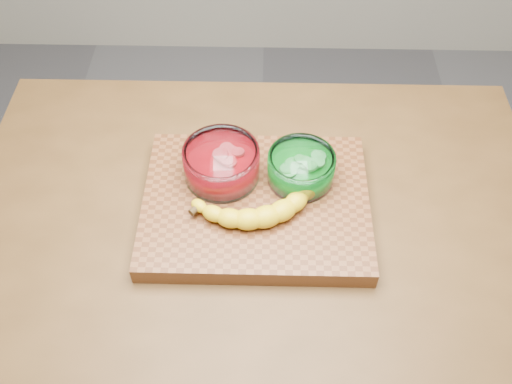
{
  "coord_description": "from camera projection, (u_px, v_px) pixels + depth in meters",
  "views": [
    {
      "loc": [
        0.02,
        -0.7,
        1.83
      ],
      "look_at": [
        0.0,
        0.0,
        0.96
      ],
      "focal_mm": 40.0,
      "sensor_mm": 36.0,
      "label": 1
    }
  ],
  "objects": [
    {
      "name": "ground",
      "position": [
        256.0,
        377.0,
        1.86
      ],
      "size": [
        3.5,
        3.5,
        0.0
      ],
      "primitive_type": "plane",
      "color": "#5A5A5F",
      "rests_on": "ground"
    },
    {
      "name": "counter",
      "position": [
        256.0,
        313.0,
        1.51
      ],
      "size": [
        1.2,
        0.8,
        0.9
      ],
      "primitive_type": "cube",
      "color": "#503418",
      "rests_on": "ground"
    },
    {
      "name": "cutting_board",
      "position": [
        256.0,
        204.0,
        1.15
      ],
      "size": [
        0.45,
        0.35,
        0.04
      ],
      "primitive_type": "cube",
      "color": "brown",
      "rests_on": "counter"
    },
    {
      "name": "bowl_red",
      "position": [
        222.0,
        163.0,
        1.14
      ],
      "size": [
        0.15,
        0.15,
        0.07
      ],
      "color": "white",
      "rests_on": "cutting_board"
    },
    {
      "name": "bowl_green",
      "position": [
        301.0,
        168.0,
        1.14
      ],
      "size": [
        0.14,
        0.14,
        0.06
      ],
      "color": "white",
      "rests_on": "cutting_board"
    },
    {
      "name": "banana",
      "position": [
        256.0,
        198.0,
        1.11
      ],
      "size": [
        0.28,
        0.17,
        0.04
      ],
      "primitive_type": null,
      "color": "gold",
      "rests_on": "cutting_board"
    }
  ]
}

